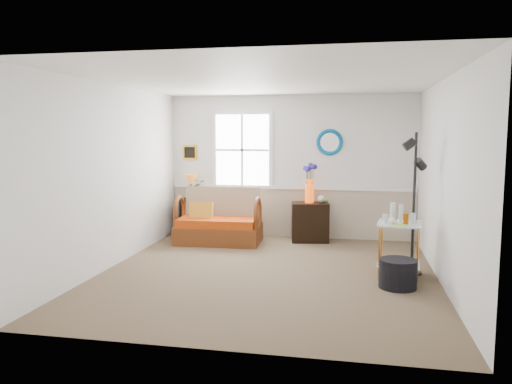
% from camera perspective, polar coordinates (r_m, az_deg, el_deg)
% --- Properties ---
extents(floor, '(4.50, 5.00, 0.01)m').
position_cam_1_polar(floor, '(6.92, 1.32, -9.26)').
color(floor, brown).
rests_on(floor, ground).
extents(ceiling, '(4.50, 5.00, 0.01)m').
position_cam_1_polar(ceiling, '(6.69, 1.38, 12.68)').
color(ceiling, white).
rests_on(ceiling, walls).
extents(walls, '(4.51, 5.01, 2.60)m').
position_cam_1_polar(walls, '(6.68, 1.35, 1.52)').
color(walls, silver).
rests_on(walls, floor).
extents(wainscot, '(4.46, 0.02, 0.90)m').
position_cam_1_polar(wainscot, '(9.22, 3.93, -2.38)').
color(wainscot, tan).
rests_on(wainscot, walls).
extents(chair_rail, '(4.46, 0.04, 0.06)m').
position_cam_1_polar(chair_rail, '(9.15, 3.95, 0.51)').
color(chair_rail, white).
rests_on(chair_rail, walls).
extents(window, '(1.14, 0.06, 1.44)m').
position_cam_1_polar(window, '(9.26, -1.58, 4.82)').
color(window, white).
rests_on(window, walls).
extents(picture, '(0.28, 0.03, 0.28)m').
position_cam_1_polar(picture, '(9.54, -7.57, 4.52)').
color(picture, '#AB7D1A').
rests_on(picture, walls).
extents(mirror, '(0.47, 0.07, 0.47)m').
position_cam_1_polar(mirror, '(9.05, 8.42, 5.66)').
color(mirror, '#0076A3').
rests_on(mirror, walls).
extents(loveseat, '(1.48, 0.88, 0.95)m').
position_cam_1_polar(loveseat, '(8.72, -4.31, -2.75)').
color(loveseat, '#5F2D11').
rests_on(loveseat, floor).
extents(throw_pillow, '(0.42, 0.12, 0.41)m').
position_cam_1_polar(throw_pillow, '(8.74, -6.30, -2.48)').
color(throw_pillow, '#BB4D08').
rests_on(throw_pillow, loveseat).
extents(lamp_stand, '(0.51, 0.51, 0.69)m').
position_cam_1_polar(lamp_stand, '(9.48, -7.56, -2.83)').
color(lamp_stand, black).
rests_on(lamp_stand, floor).
extents(table_lamp, '(0.34, 0.34, 0.45)m').
position_cam_1_polar(table_lamp, '(9.42, -7.43, 0.62)').
color(table_lamp, '#C86D1B').
rests_on(table_lamp, lamp_stand).
extents(potted_plant, '(0.38, 0.41, 0.28)m').
position_cam_1_polar(potted_plant, '(9.39, -6.65, 0.08)').
color(potted_plant, '#4A7437').
rests_on(potted_plant, lamp_stand).
extents(cabinet, '(0.70, 0.51, 0.69)m').
position_cam_1_polar(cabinet, '(8.88, 6.19, -3.44)').
color(cabinet, black).
rests_on(cabinet, floor).
extents(flower_vase, '(0.21, 0.21, 0.68)m').
position_cam_1_polar(flower_vase, '(8.82, 6.15, 0.98)').
color(flower_vase, '#E1470A').
rests_on(flower_vase, cabinet).
extents(side_table, '(0.63, 0.63, 0.72)m').
position_cam_1_polar(side_table, '(6.99, 16.02, -6.33)').
color(side_table, '#B9742D').
rests_on(side_table, floor).
extents(tabletop_items, '(0.54, 0.54, 0.25)m').
position_cam_1_polar(tabletop_items, '(6.92, 16.05, -2.39)').
color(tabletop_items, silver).
rests_on(tabletop_items, side_table).
extents(floor_lamp, '(0.32, 0.32, 1.92)m').
position_cam_1_polar(floor_lamp, '(7.04, 17.59, -1.31)').
color(floor_lamp, black).
rests_on(floor_lamp, floor).
extents(ottoman, '(0.59, 0.59, 0.36)m').
position_cam_1_polar(ottoman, '(6.49, 15.91, -8.96)').
color(ottoman, black).
rests_on(ottoman, floor).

